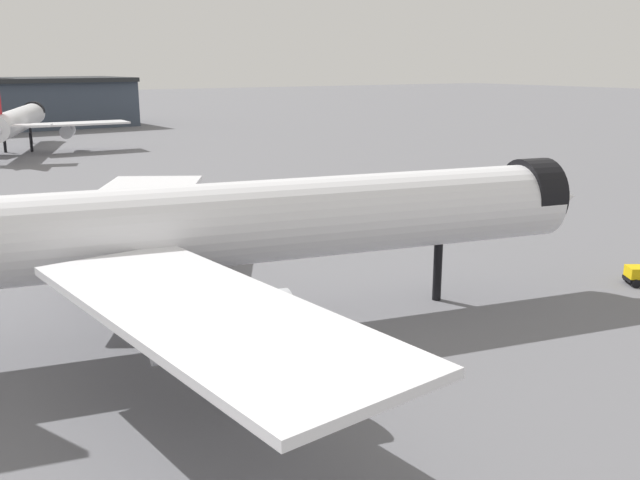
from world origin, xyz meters
name	(u,v)px	position (x,y,z in m)	size (l,w,h in m)	color
ground	(271,339)	(0.00, 0.00, 0.00)	(900.00, 900.00, 0.00)	slate
airliner_near_gate	(216,227)	(-2.04, 3.69, 7.20)	(58.91, 53.05, 16.34)	white
airliner_far_taxiway	(17,121)	(3.55, 118.75, 6.20)	(43.20, 48.55, 14.07)	white
traffic_cone_wingtip	(363,225)	(23.78, 23.13, 0.35)	(0.56, 0.56, 0.71)	#F2600C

